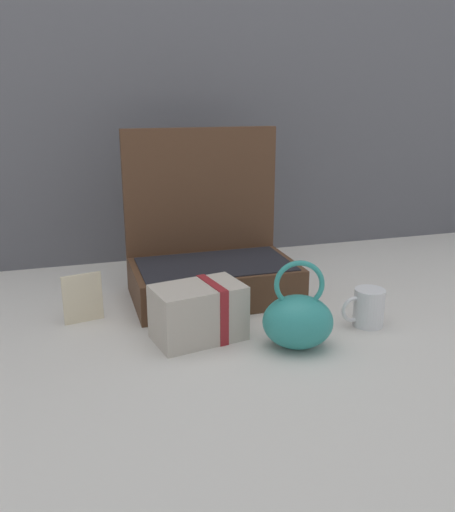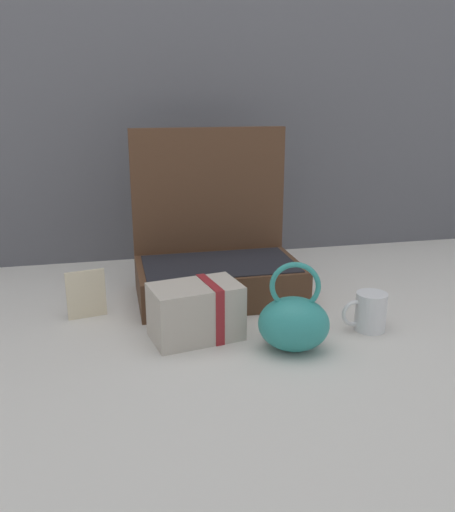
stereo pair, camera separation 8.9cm
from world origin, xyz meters
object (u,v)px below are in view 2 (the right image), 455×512
cream_toiletry_bag (197,311)px  teal_pouch_handbag (294,322)px  open_suitcase (216,259)px  coffee_mug (370,312)px  info_card_left (86,294)px

cream_toiletry_bag → teal_pouch_handbag: bearing=-28.8°
open_suitcase → teal_pouch_handbag: (0.10, -0.36, -0.04)m
open_suitcase → teal_pouch_handbag: open_suitcase is taller
teal_pouch_handbag → cream_toiletry_bag: size_ratio=0.92×
open_suitcase → coffee_mug: 0.43m
teal_pouch_handbag → coffee_mug: (0.20, 0.06, -0.02)m
open_suitcase → teal_pouch_handbag: bearing=-75.2°
teal_pouch_handbag → cream_toiletry_bag: (-0.19, 0.10, -0.00)m
open_suitcase → cream_toiletry_bag: 0.27m
cream_toiletry_bag → info_card_left: (-0.24, 0.17, -0.00)m
open_suitcase → coffee_mug: bearing=-45.4°
cream_toiletry_bag → coffee_mug: bearing=-7.0°
info_card_left → cream_toiletry_bag: bearing=-46.2°
open_suitcase → coffee_mug: (0.30, -0.30, -0.06)m
cream_toiletry_bag → info_card_left: 0.30m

